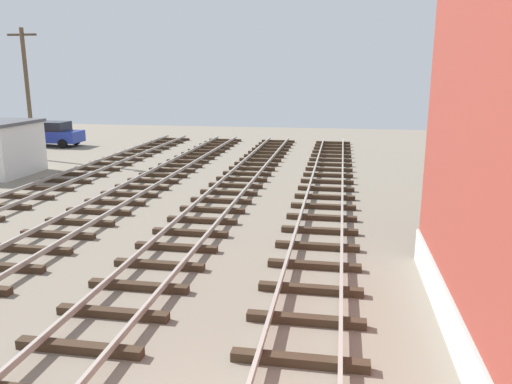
% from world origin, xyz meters
% --- Properties ---
extents(control_hut, '(3.00, 3.80, 2.76)m').
position_xyz_m(control_hut, '(-15.85, 17.97, 1.39)').
color(control_hut, silver).
rests_on(control_hut, ground).
extents(parked_car_blue, '(4.20, 2.04, 1.76)m').
position_xyz_m(parked_car_blue, '(-19.12, 27.98, 0.90)').
color(parked_car_blue, '#23389E').
rests_on(parked_car_blue, ground).
extents(utility_pole_far, '(1.80, 0.24, 7.68)m').
position_xyz_m(utility_pole_far, '(-17.11, 22.61, 4.03)').
color(utility_pole_far, brown).
rests_on(utility_pole_far, ground).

